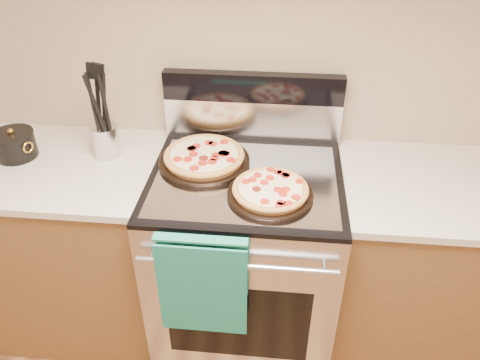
# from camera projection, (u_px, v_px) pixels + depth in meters

# --- Properties ---
(wall_back) EXTENTS (4.00, 0.00, 4.00)m
(wall_back) POSITION_uv_depth(u_px,v_px,m) (255.00, 39.00, 1.88)
(wall_back) COLOR tan
(wall_back) RESTS_ON ground
(range_body) EXTENTS (0.76, 0.68, 0.90)m
(range_body) POSITION_uv_depth(u_px,v_px,m) (245.00, 262.00, 2.10)
(range_body) COLOR #B7B7BC
(range_body) RESTS_ON ground
(oven_window) EXTENTS (0.56, 0.01, 0.40)m
(oven_window) POSITION_uv_depth(u_px,v_px,m) (238.00, 323.00, 1.83)
(oven_window) COLOR black
(oven_window) RESTS_ON range_body
(cooktop) EXTENTS (0.76, 0.68, 0.02)m
(cooktop) POSITION_uv_depth(u_px,v_px,m) (246.00, 178.00, 1.84)
(cooktop) COLOR black
(cooktop) RESTS_ON range_body
(backsplash_lower) EXTENTS (0.76, 0.06, 0.18)m
(backsplash_lower) POSITION_uv_depth(u_px,v_px,m) (253.00, 119.00, 2.04)
(backsplash_lower) COLOR silver
(backsplash_lower) RESTS_ON cooktop
(backsplash_upper) EXTENTS (0.76, 0.06, 0.12)m
(backsplash_upper) POSITION_uv_depth(u_px,v_px,m) (253.00, 87.00, 1.96)
(backsplash_upper) COLOR black
(backsplash_upper) RESTS_ON backsplash_lower
(oven_handle) EXTENTS (0.70, 0.03, 0.03)m
(oven_handle) POSITION_uv_depth(u_px,v_px,m) (236.00, 266.00, 1.60)
(oven_handle) COLOR silver
(oven_handle) RESTS_ON range_body
(dish_towel) EXTENTS (0.32, 0.05, 0.42)m
(dish_towel) POSITION_uv_depth(u_px,v_px,m) (203.00, 284.00, 1.67)
(dish_towel) COLOR #177364
(dish_towel) RESTS_ON oven_handle
(foil_sheet) EXTENTS (0.70, 0.55, 0.01)m
(foil_sheet) POSITION_uv_depth(u_px,v_px,m) (245.00, 180.00, 1.81)
(foil_sheet) COLOR gray
(foil_sheet) RESTS_ON cooktop
(cabinet_left) EXTENTS (1.00, 0.62, 0.88)m
(cabinet_left) POSITION_uv_depth(u_px,v_px,m) (61.00, 246.00, 2.21)
(cabinet_left) COLOR brown
(cabinet_left) RESTS_ON ground
(countertop_left) EXTENTS (1.02, 0.64, 0.03)m
(countertop_left) POSITION_uv_depth(u_px,v_px,m) (37.00, 165.00, 1.95)
(countertop_left) COLOR beige
(countertop_left) RESTS_ON cabinet_left
(cabinet_right) EXTENTS (1.00, 0.62, 0.88)m
(cabinet_right) POSITION_uv_depth(u_px,v_px,m) (444.00, 273.00, 2.06)
(cabinet_right) COLOR brown
(cabinet_right) RESTS_ON ground
(countertop_right) EXTENTS (1.02, 0.64, 0.03)m
(countertop_right) POSITION_uv_depth(u_px,v_px,m) (473.00, 189.00, 1.81)
(countertop_right) COLOR beige
(countertop_right) RESTS_ON cabinet_right
(pepperoni_pizza_back) EXTENTS (0.40, 0.40, 0.05)m
(pepperoni_pizza_back) POSITION_uv_depth(u_px,v_px,m) (204.00, 158.00, 1.89)
(pepperoni_pizza_back) COLOR #B97538
(pepperoni_pizza_back) RESTS_ON foil_sheet
(pepperoni_pizza_front) EXTENTS (0.32, 0.32, 0.04)m
(pepperoni_pizza_front) POSITION_uv_depth(u_px,v_px,m) (270.00, 191.00, 1.71)
(pepperoni_pizza_front) COLOR #B97538
(pepperoni_pizza_front) RESTS_ON foil_sheet
(utensil_crock) EXTENTS (0.12, 0.12, 0.14)m
(utensil_crock) POSITION_uv_depth(u_px,v_px,m) (106.00, 141.00, 1.95)
(utensil_crock) COLOR silver
(utensil_crock) RESTS_ON countertop_left
(saucepan) EXTENTS (0.22, 0.22, 0.10)m
(saucepan) POSITION_uv_depth(u_px,v_px,m) (15.00, 146.00, 1.95)
(saucepan) COLOR black
(saucepan) RESTS_ON countertop_left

